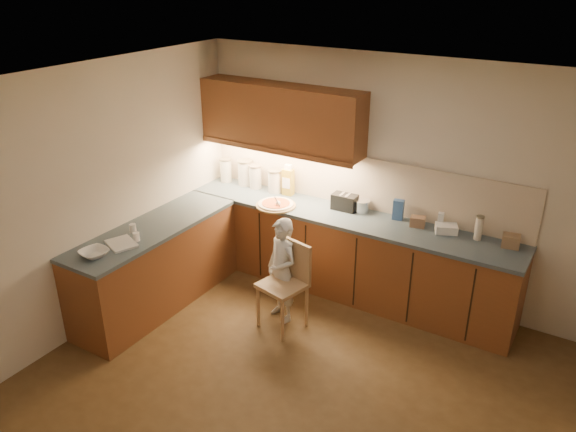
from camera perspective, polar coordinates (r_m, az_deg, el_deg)
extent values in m
plane|color=#51381B|center=(5.14, 0.66, -17.04)|extent=(4.50, 4.50, 0.00)
cube|color=beige|center=(6.04, 10.51, 3.63)|extent=(4.50, 0.04, 2.60)
cube|color=beige|center=(3.16, -19.29, -18.90)|extent=(4.50, 0.04, 2.60)
cube|color=beige|center=(5.76, -18.89, 1.63)|extent=(0.04, 4.00, 2.60)
cube|color=white|center=(3.94, 0.84, 12.69)|extent=(4.50, 4.00, 0.04)
cube|color=brown|center=(6.27, 5.72, -3.89)|extent=(3.75, 0.60, 0.88)
cube|color=brown|center=(6.15, -13.19, -5.07)|extent=(0.60, 2.00, 0.88)
cube|color=#40515C|center=(6.07, 5.89, -0.06)|extent=(3.77, 0.62, 0.04)
cube|color=#40515C|center=(5.95, -13.61, -1.21)|extent=(0.62, 2.02, 0.04)
cube|color=black|center=(6.77, -7.09, -1.73)|extent=(0.02, 0.01, 0.80)
cube|color=black|center=(6.45, -2.88, -2.96)|extent=(0.02, 0.01, 0.80)
cube|color=black|center=(6.17, 1.76, -4.30)|extent=(0.02, 0.01, 0.80)
cube|color=black|center=(5.93, 6.81, -5.72)|extent=(0.02, 0.01, 0.80)
cube|color=black|center=(5.75, 12.26, -7.19)|extent=(0.02, 0.01, 0.80)
cube|color=black|center=(5.63, 18.04, -8.67)|extent=(0.02, 0.01, 0.80)
cube|color=beige|center=(6.19, 7.18, 3.48)|extent=(3.75, 0.02, 0.58)
cube|color=brown|center=(6.27, -0.73, 10.07)|extent=(1.95, 0.35, 0.70)
cube|color=brown|center=(6.22, -1.58, 6.60)|extent=(1.95, 0.02, 0.06)
cylinder|color=tan|center=(6.25, -1.24, 1.09)|extent=(0.45, 0.45, 0.02)
cylinder|color=beige|center=(6.24, -1.24, 1.24)|extent=(0.39, 0.39, 0.02)
cylinder|color=#CE481B|center=(6.24, -1.25, 1.33)|extent=(0.31, 0.31, 0.01)
sphere|color=white|center=(6.17, -1.01, 1.29)|extent=(0.06, 0.06, 0.06)
cylinder|color=white|center=(6.10, -0.99, 1.29)|extent=(0.05, 0.10, 0.18)
imported|color=white|center=(5.69, -0.63, -5.54)|extent=(0.48, 0.41, 1.12)
cylinder|color=tan|center=(5.74, -3.05, -9.19)|extent=(0.04, 0.04, 0.46)
cylinder|color=tan|center=(5.53, -0.58, -10.59)|extent=(0.04, 0.04, 0.46)
cylinder|color=tan|center=(5.94, -0.57, -7.88)|extent=(0.04, 0.04, 0.46)
cylinder|color=tan|center=(5.74, 1.90, -9.17)|extent=(0.04, 0.04, 0.46)
cube|color=tan|center=(5.60, -0.58, -7.06)|extent=(0.49, 0.49, 0.04)
cube|color=tan|center=(5.60, 0.75, -4.40)|extent=(0.40, 0.13, 0.41)
imported|color=white|center=(5.48, -19.11, -3.59)|extent=(0.29, 0.29, 0.06)
cylinder|color=silver|center=(6.97, -6.33, 4.59)|extent=(0.14, 0.14, 0.28)
cylinder|color=gray|center=(6.92, -6.38, 5.75)|extent=(0.15, 0.15, 0.02)
cylinder|color=white|center=(6.84, -4.39, 4.33)|extent=(0.17, 0.17, 0.29)
cylinder|color=gray|center=(6.78, -4.43, 5.58)|extent=(0.18, 0.18, 0.02)
cylinder|color=silver|center=(6.73, -3.34, 3.93)|extent=(0.14, 0.14, 0.27)
cylinder|color=tan|center=(6.68, -3.37, 5.09)|extent=(0.15, 0.15, 0.02)
cylinder|color=silver|center=(6.60, -1.33, 3.49)|extent=(0.16, 0.16, 0.26)
cylinder|color=gray|center=(6.55, -1.34, 4.62)|extent=(0.17, 0.17, 0.02)
cube|color=#AE9022|center=(6.51, 0.01, 3.47)|extent=(0.13, 0.09, 0.31)
cube|color=silver|center=(6.45, 0.01, 5.00)|extent=(0.08, 0.06, 0.06)
cube|color=black|center=(6.17, 5.77, 1.42)|extent=(0.28, 0.16, 0.17)
cube|color=silver|center=(6.14, 5.51, 2.25)|extent=(0.03, 0.12, 0.00)
cube|color=silver|center=(6.12, 6.09, 2.13)|extent=(0.03, 0.12, 0.00)
cylinder|color=silver|center=(6.14, 7.49, 0.98)|extent=(0.17, 0.17, 0.13)
cylinder|color=silver|center=(6.11, 7.53, 1.57)|extent=(0.18, 0.18, 0.01)
cube|color=#355CA0|center=(6.00, 11.14, 0.63)|extent=(0.12, 0.09, 0.22)
cube|color=#997152|center=(5.90, 13.04, -0.56)|extent=(0.17, 0.13, 0.11)
cube|color=white|center=(5.90, 15.23, -0.46)|extent=(0.07, 0.07, 0.17)
cube|color=white|center=(5.84, 15.78, -1.24)|extent=(0.25, 0.22, 0.09)
cylinder|color=white|center=(5.76, 18.80, -1.21)|extent=(0.07, 0.07, 0.23)
cylinder|color=gray|center=(5.71, 18.97, -0.08)|extent=(0.08, 0.08, 0.02)
cube|color=#A37E58|center=(5.74, 21.70, -2.38)|extent=(0.18, 0.15, 0.13)
cube|color=silver|center=(5.63, -16.56, -2.71)|extent=(0.37, 0.33, 0.02)
cylinder|color=silver|center=(5.84, -15.48, -1.19)|extent=(0.08, 0.08, 0.09)
cylinder|color=white|center=(5.65, -15.16, -2.05)|extent=(0.07, 0.07, 0.09)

